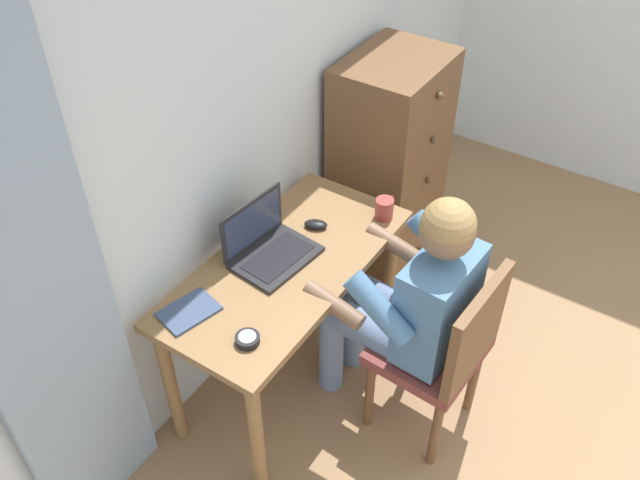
% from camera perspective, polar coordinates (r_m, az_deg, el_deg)
% --- Properties ---
extents(wall_back, '(4.80, 0.05, 2.50)m').
position_cam_1_polar(wall_back, '(2.74, -6.49, 11.57)').
color(wall_back, silver).
rests_on(wall_back, ground_plane).
extents(curtain_panel, '(0.48, 0.03, 2.25)m').
position_cam_1_polar(curtain_panel, '(2.20, -22.83, -4.59)').
color(curtain_panel, '#8EA3B7').
rests_on(curtain_panel, ground_plane).
extents(desk, '(1.16, 0.56, 0.73)m').
position_cam_1_polar(desk, '(2.80, -2.84, -3.78)').
color(desk, olive).
rests_on(desk, ground_plane).
extents(dresser, '(0.57, 0.47, 1.19)m').
position_cam_1_polar(dresser, '(3.51, 5.86, 6.28)').
color(dresser, brown).
rests_on(dresser, ground_plane).
extents(chair, '(0.44, 0.42, 0.89)m').
position_cam_1_polar(chair, '(2.75, 10.58, -9.11)').
color(chair, brown).
rests_on(chair, ground_plane).
extents(person_seated, '(0.55, 0.60, 1.21)m').
position_cam_1_polar(person_seated, '(2.66, 7.58, -4.88)').
color(person_seated, '#6B84AD').
rests_on(person_seated, ground_plane).
extents(laptop, '(0.36, 0.28, 0.24)m').
position_cam_1_polar(laptop, '(2.73, -4.46, -0.46)').
color(laptop, '#232326').
rests_on(laptop, desk).
extents(computer_mouse, '(0.09, 0.12, 0.03)m').
position_cam_1_polar(computer_mouse, '(2.88, -0.36, 1.33)').
color(computer_mouse, black).
rests_on(computer_mouse, desk).
extents(desk_clock, '(0.09, 0.09, 0.03)m').
position_cam_1_polar(desk_clock, '(2.43, -6.19, -8.39)').
color(desk_clock, black).
rests_on(desk_clock, desk).
extents(notebook_pad, '(0.24, 0.20, 0.01)m').
position_cam_1_polar(notebook_pad, '(2.57, -11.10, -5.97)').
color(notebook_pad, '#3D4C6B').
rests_on(notebook_pad, desk).
extents(coffee_mug, '(0.12, 0.08, 0.09)m').
position_cam_1_polar(coffee_mug, '(2.93, 5.52, 2.71)').
color(coffee_mug, '#9E3D38').
rests_on(coffee_mug, desk).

